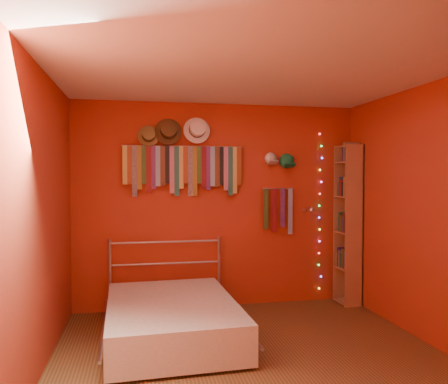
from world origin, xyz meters
TOP-DOWN VIEW (x-y plane):
  - ground at (0.00, 0.00)m, footprint 3.50×3.50m
  - back_wall at (0.00, 1.75)m, footprint 3.50×0.02m
  - right_wall at (1.75, 0.00)m, footprint 0.02×3.50m
  - left_wall at (-1.75, 0.00)m, footprint 0.02×3.50m
  - ceiling at (0.00, 0.00)m, footprint 3.50×3.50m
  - tie_rack at (-0.44, 1.68)m, footprint 1.45×0.03m
  - small_tie_rack at (0.75, 1.69)m, footprint 0.40×0.03m
  - fedora_olive at (-0.85, 1.66)m, footprint 0.26×0.14m
  - fedora_brown at (-0.62, 1.65)m, footprint 0.32×0.17m
  - fedora_white at (-0.28, 1.65)m, footprint 0.32×0.17m
  - cap_white at (0.65, 1.70)m, footprint 0.17×0.21m
  - cap_green at (0.86, 1.70)m, footprint 0.18×0.23m
  - fairy_lights at (1.32, 1.71)m, footprint 0.06×0.02m
  - reading_lamp at (1.11, 1.51)m, footprint 0.07×0.31m
  - bookshelf at (1.66, 1.53)m, footprint 0.25×0.34m
  - bed at (-0.66, 0.73)m, footprint 1.38×1.84m

SIDE VIEW (x-z plane):
  - ground at x=0.00m, z-range 0.00..0.00m
  - bed at x=-0.66m, z-range -0.23..0.64m
  - bookshelf at x=1.66m, z-range 0.02..2.02m
  - fairy_lights at x=1.32m, z-range 0.15..2.16m
  - reading_lamp at x=1.11m, z-range 1.15..1.24m
  - small_tie_rack at x=0.75m, z-range 0.92..1.50m
  - back_wall at x=0.00m, z-range 0.00..2.50m
  - right_wall at x=1.75m, z-range 0.00..2.50m
  - left_wall at x=-1.75m, z-range 0.00..2.50m
  - tie_rack at x=-0.44m, z-range 1.42..2.02m
  - cap_green at x=0.86m, z-range 1.71..1.89m
  - cap_white at x=0.65m, z-range 1.75..1.91m
  - fedora_olive at x=-0.85m, z-range 1.97..2.22m
  - fedora_brown at x=-0.62m, z-range 1.99..2.31m
  - fedora_white at x=-0.28m, z-range 2.01..2.33m
  - ceiling at x=0.00m, z-range 2.49..2.51m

